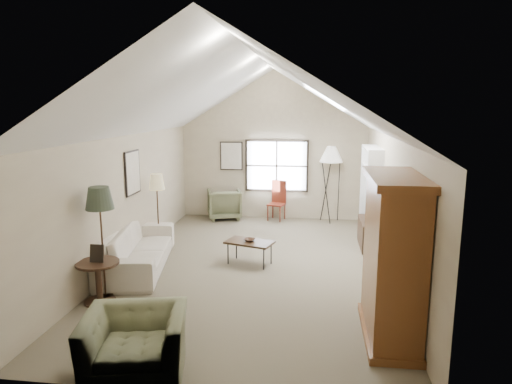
# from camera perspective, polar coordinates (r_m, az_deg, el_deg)

# --- Properties ---
(room_shell) EXTENTS (5.01, 8.01, 4.00)m
(room_shell) POSITION_cam_1_polar(r_m,az_deg,el_deg) (8.37, -0.36, 11.72)
(room_shell) COLOR #746A53
(room_shell) RESTS_ON ground
(window) EXTENTS (1.72, 0.08, 1.42)m
(window) POSITION_cam_1_polar(r_m,az_deg,el_deg) (12.40, 2.60, 3.29)
(window) COLOR black
(window) RESTS_ON room_shell
(skylight) EXTENTS (0.80, 1.20, 0.52)m
(skylight) POSITION_cam_1_polar(r_m,az_deg,el_deg) (9.19, 8.65, 11.60)
(skylight) COLOR white
(skylight) RESTS_ON room_shell
(wall_art) EXTENTS (1.97, 3.71, 0.88)m
(wall_art) POSITION_cam_1_polar(r_m,az_deg,el_deg) (10.75, -8.92, 3.50)
(wall_art) COLOR black
(wall_art) RESTS_ON room_shell
(armoire) EXTENTS (0.60, 1.50, 2.20)m
(armoire) POSITION_cam_1_polar(r_m,az_deg,el_deg) (6.30, 16.73, -7.95)
(armoire) COLOR brown
(armoire) RESTS_ON ground
(tv_alcove) EXTENTS (0.32, 1.30, 2.10)m
(tv_alcove) POSITION_cam_1_polar(r_m,az_deg,el_deg) (10.15, 14.12, -0.44)
(tv_alcove) COLOR white
(tv_alcove) RESTS_ON ground
(media_console) EXTENTS (0.34, 1.18, 0.60)m
(media_console) POSITION_cam_1_polar(r_m,az_deg,el_deg) (10.34, 13.79, -5.06)
(media_console) COLOR #382316
(media_console) RESTS_ON ground
(tv_panel) EXTENTS (0.05, 0.90, 0.55)m
(tv_panel) POSITION_cam_1_polar(r_m,az_deg,el_deg) (10.19, 13.95, -1.71)
(tv_panel) COLOR black
(tv_panel) RESTS_ON media_console
(sofa) EXTENTS (1.49, 2.81, 0.78)m
(sofa) POSITION_cam_1_polar(r_m,az_deg,el_deg) (9.08, -14.59, -6.75)
(sofa) COLOR beige
(sofa) RESTS_ON ground
(armchair_near) EXTENTS (1.32, 1.21, 0.74)m
(armchair_near) POSITION_cam_1_polar(r_m,az_deg,el_deg) (5.70, -14.85, -17.95)
(armchair_near) COLOR #656D4C
(armchair_near) RESTS_ON ground
(armchair_far) EXTENTS (1.09, 1.10, 0.81)m
(armchair_far) POSITION_cam_1_polar(r_m,az_deg,el_deg) (12.53, -3.98, -1.49)
(armchair_far) COLOR #575E42
(armchair_far) RESTS_ON ground
(coffee_table) EXTENTS (1.01, 0.75, 0.46)m
(coffee_table) POSITION_cam_1_polar(r_m,az_deg,el_deg) (9.01, -0.81, -7.59)
(coffee_table) COLOR #322314
(coffee_table) RESTS_ON ground
(bowl) EXTENTS (0.27, 0.27, 0.05)m
(bowl) POSITION_cam_1_polar(r_m,az_deg,el_deg) (8.93, -0.81, -6.02)
(bowl) COLOR #362416
(bowl) RESTS_ON coffee_table
(side_table) EXTENTS (0.78, 0.78, 0.67)m
(side_table) POSITION_cam_1_polar(r_m,az_deg,el_deg) (7.73, -19.05, -10.60)
(side_table) COLOR #321F14
(side_table) RESTS_ON ground
(side_chair) EXTENTS (0.52, 0.52, 1.06)m
(side_chair) POSITION_cam_1_polar(r_m,az_deg,el_deg) (12.30, 2.57, -1.11)
(side_chair) COLOR maroon
(side_chair) RESTS_ON ground
(tripod_lamp) EXTENTS (0.63, 0.63, 2.06)m
(tripod_lamp) POSITION_cam_1_polar(r_m,az_deg,el_deg) (12.17, 9.28, 1.01)
(tripod_lamp) COLOR silver
(tripod_lamp) RESTS_ON ground
(dark_lamp) EXTENTS (0.52, 0.52, 1.86)m
(dark_lamp) POSITION_cam_1_polar(r_m,az_deg,el_deg) (7.70, -18.67, -5.95)
(dark_lamp) COLOR #252C1F
(dark_lamp) RESTS_ON ground
(tan_lamp) EXTENTS (0.39, 0.39, 1.67)m
(tan_lamp) POSITION_cam_1_polar(r_m,az_deg,el_deg) (10.04, -12.17, -2.31)
(tan_lamp) COLOR tan
(tan_lamp) RESTS_ON ground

